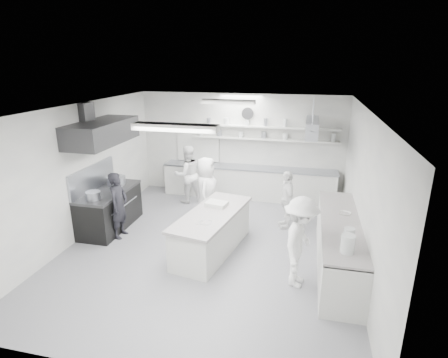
% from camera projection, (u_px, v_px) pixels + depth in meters
% --- Properties ---
extents(floor, '(6.00, 7.00, 0.02)m').
position_uv_depth(floor, '(210.00, 247.00, 7.93)').
color(floor, gray).
rests_on(floor, ground).
extents(ceiling, '(6.00, 7.00, 0.02)m').
position_uv_depth(ceiling, '(208.00, 108.00, 6.99)').
color(ceiling, silver).
rests_on(ceiling, wall_back).
extents(wall_back, '(6.00, 0.04, 3.00)m').
position_uv_depth(wall_back, '(241.00, 145.00, 10.70)').
color(wall_back, silver).
rests_on(wall_back, floor).
extents(wall_front, '(6.00, 0.04, 3.00)m').
position_uv_depth(wall_front, '(129.00, 275.00, 4.22)').
color(wall_front, silver).
rests_on(wall_front, floor).
extents(wall_left, '(0.04, 7.00, 3.00)m').
position_uv_depth(wall_left, '(80.00, 172.00, 8.11)').
color(wall_left, silver).
rests_on(wall_left, floor).
extents(wall_right, '(0.04, 7.00, 3.00)m').
position_uv_depth(wall_right, '(363.00, 194.00, 6.80)').
color(wall_right, silver).
rests_on(wall_right, floor).
extents(stove, '(0.80, 1.80, 0.90)m').
position_uv_depth(stove, '(110.00, 210.00, 8.72)').
color(stove, black).
rests_on(stove, floor).
extents(exhaust_hood, '(0.85, 2.00, 0.50)m').
position_uv_depth(exhaust_hood, '(102.00, 132.00, 8.13)').
color(exhaust_hood, '#323234').
rests_on(exhaust_hood, wall_left).
extents(back_counter, '(5.00, 0.60, 0.92)m').
position_uv_depth(back_counter, '(248.00, 183.00, 10.68)').
color(back_counter, silver).
rests_on(back_counter, floor).
extents(shelf_lower, '(4.20, 0.26, 0.04)m').
position_uv_depth(shelf_lower, '(264.00, 139.00, 10.35)').
color(shelf_lower, silver).
rests_on(shelf_lower, wall_back).
extents(shelf_upper, '(4.20, 0.26, 0.04)m').
position_uv_depth(shelf_upper, '(264.00, 127.00, 10.24)').
color(shelf_upper, silver).
rests_on(shelf_upper, wall_back).
extents(pass_through_window, '(1.30, 0.04, 1.00)m').
position_uv_depth(pass_through_window, '(198.00, 145.00, 10.98)').
color(pass_through_window, black).
rests_on(pass_through_window, wall_back).
extents(wall_clock, '(0.32, 0.05, 0.32)m').
position_uv_depth(wall_clock, '(248.00, 113.00, 10.32)').
color(wall_clock, beige).
rests_on(wall_clock, wall_back).
extents(right_counter, '(0.74, 3.30, 0.94)m').
position_uv_depth(right_counter, '(339.00, 245.00, 7.02)').
color(right_counter, silver).
rests_on(right_counter, floor).
extents(pot_rack, '(0.30, 1.60, 0.40)m').
position_uv_depth(pot_rack, '(312.00, 127.00, 9.00)').
color(pot_rack, '#9A9EA8').
rests_on(pot_rack, ceiling).
extents(light_fixture_front, '(1.30, 0.25, 0.10)m').
position_uv_depth(light_fixture_front, '(175.00, 127.00, 5.34)').
color(light_fixture_front, silver).
rests_on(light_fixture_front, ceiling).
extents(light_fixture_rear, '(1.30, 0.25, 0.10)m').
position_uv_depth(light_fixture_rear, '(228.00, 102.00, 8.68)').
color(light_fixture_rear, silver).
rests_on(light_fixture_rear, ceiling).
extents(prep_island, '(1.24, 2.37, 0.83)m').
position_uv_depth(prep_island, '(212.00, 233.00, 7.65)').
color(prep_island, silver).
rests_on(prep_island, floor).
extents(stove_pot, '(0.42, 0.42, 0.27)m').
position_uv_depth(stove_pot, '(116.00, 182.00, 8.89)').
color(stove_pot, '#9A9EA8').
rests_on(stove_pot, stove).
extents(cook_stove, '(0.37, 0.56, 1.54)m').
position_uv_depth(cook_stove, '(119.00, 205.00, 8.18)').
color(cook_stove, black).
rests_on(cook_stove, floor).
extents(cook_back, '(1.01, 0.99, 1.65)m').
position_uv_depth(cook_back, '(187.00, 174.00, 10.24)').
color(cook_back, white).
rests_on(cook_back, floor).
extents(cook_island_left, '(0.60, 0.86, 1.68)m').
position_uv_depth(cook_island_left, '(206.00, 191.00, 8.90)').
color(cook_island_left, white).
rests_on(cook_island_left, floor).
extents(cook_island_right, '(0.58, 0.90, 1.43)m').
position_uv_depth(cook_island_right, '(287.00, 199.00, 8.68)').
color(cook_island_right, white).
rests_on(cook_island_right, floor).
extents(cook_right, '(0.81, 1.18, 1.68)m').
position_uv_depth(cook_right, '(300.00, 242.00, 6.36)').
color(cook_right, white).
rests_on(cook_right, floor).
extents(bowl_island_a, '(0.26, 0.26, 0.06)m').
position_uv_depth(bowl_island_a, '(206.00, 223.00, 7.05)').
color(bowl_island_a, '#9A9EA8').
rests_on(bowl_island_a, prep_island).
extents(bowl_island_b, '(0.24, 0.24, 0.06)m').
position_uv_depth(bowl_island_b, '(199.00, 224.00, 7.03)').
color(bowl_island_b, silver).
rests_on(bowl_island_b, prep_island).
extents(bowl_right, '(0.30, 0.30, 0.06)m').
position_uv_depth(bowl_right, '(345.00, 214.00, 7.22)').
color(bowl_right, silver).
rests_on(bowl_right, right_counter).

